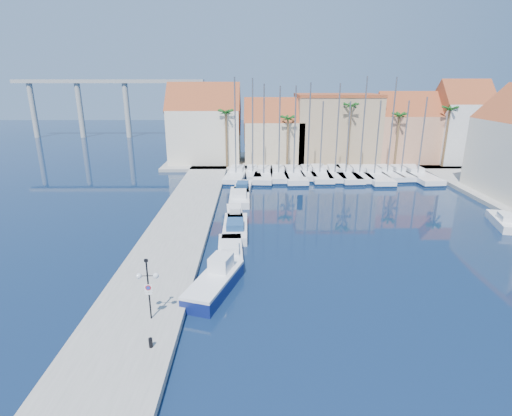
# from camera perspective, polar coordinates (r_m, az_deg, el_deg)

# --- Properties ---
(ground) EXTENTS (260.00, 260.00, 0.00)m
(ground) POSITION_cam_1_polar(r_m,az_deg,el_deg) (27.51, 3.25, -13.38)
(ground) COLOR #081A32
(ground) RESTS_ON ground
(quay_west) EXTENTS (6.00, 77.00, 0.50)m
(quay_west) POSITION_cam_1_polar(r_m,az_deg,el_deg) (40.20, -10.91, -2.89)
(quay_west) COLOR gray
(quay_west) RESTS_ON ground
(shore_north) EXTENTS (54.00, 16.00, 0.50)m
(shore_north) POSITION_cam_1_polar(r_m,az_deg,el_deg) (73.78, 8.72, 6.65)
(shore_north) COLOR gray
(shore_north) RESTS_ON ground
(lamp_post) EXTENTS (1.34, 0.40, 3.93)m
(lamp_post) POSITION_cam_1_polar(r_m,az_deg,el_deg) (24.54, -15.20, -9.90)
(lamp_post) COLOR black
(lamp_post) RESTS_ON quay_west
(bollard) EXTENTS (0.22, 0.22, 0.55)m
(bollard) POSITION_cam_1_polar(r_m,az_deg,el_deg) (23.32, -14.82, -18.11)
(bollard) COLOR black
(bollard) RESTS_ON quay_west
(fishing_boat) EXTENTS (4.01, 6.73, 2.24)m
(fishing_boat) POSITION_cam_1_polar(r_m,az_deg,el_deg) (28.64, -5.82, -10.39)
(fishing_boat) COLOR navy
(fishing_boat) RESTS_ON ground
(motorboat_west_0) EXTENTS (2.36, 6.37, 1.40)m
(motorboat_west_0) POSITION_cam_1_polar(r_m,az_deg,el_deg) (33.87, -3.71, -6.15)
(motorboat_west_0) COLOR white
(motorboat_west_0) RESTS_ON ground
(motorboat_west_1) EXTENTS (2.39, 7.21, 1.40)m
(motorboat_west_1) POSITION_cam_1_polar(r_m,az_deg,el_deg) (38.99, -2.98, -2.84)
(motorboat_west_1) COLOR white
(motorboat_west_1) RESTS_ON ground
(motorboat_west_2) EXTENTS (2.01, 5.14, 1.40)m
(motorboat_west_2) POSITION_cam_1_polar(r_m,az_deg,el_deg) (43.23, -3.07, -0.74)
(motorboat_west_2) COLOR white
(motorboat_west_2) RESTS_ON ground
(motorboat_west_3) EXTENTS (2.50, 7.50, 1.40)m
(motorboat_west_3) POSITION_cam_1_polar(r_m,az_deg,el_deg) (49.32, -2.36, 1.62)
(motorboat_west_3) COLOR white
(motorboat_west_3) RESTS_ON ground
(motorboat_west_4) EXTENTS (2.55, 6.79, 1.40)m
(motorboat_west_4) POSITION_cam_1_polar(r_m,az_deg,el_deg) (53.47, -1.91, 2.91)
(motorboat_west_4) COLOR white
(motorboat_west_4) RESTS_ON ground
(motorboat_east_1) EXTENTS (3.14, 5.98, 1.40)m
(motorboat_east_1) POSITION_cam_1_polar(r_m,az_deg,el_deg) (48.01, 31.91, -1.60)
(motorboat_east_1) COLOR white
(motorboat_east_1) RESTS_ON ground
(sailboat_0) EXTENTS (3.63, 10.57, 14.71)m
(sailboat_0) POSITION_cam_1_polar(r_m,az_deg,el_deg) (60.98, -2.80, 4.85)
(sailboat_0) COLOR white
(sailboat_0) RESTS_ON ground
(sailboat_1) EXTENTS (2.74, 8.39, 14.54)m
(sailboat_1) POSITION_cam_1_polar(r_m,az_deg,el_deg) (61.55, -0.50, 5.05)
(sailboat_1) COLOR white
(sailboat_1) RESTS_ON ground
(sailboat_2) EXTENTS (3.63, 10.71, 13.79)m
(sailboat_2) POSITION_cam_1_polar(r_m,az_deg,el_deg) (60.63, 1.13, 4.78)
(sailboat_2) COLOR white
(sailboat_2) RESTS_ON ground
(sailboat_3) EXTENTS (2.72, 9.80, 13.50)m
(sailboat_3) POSITION_cam_1_polar(r_m,az_deg,el_deg) (61.10, 3.22, 4.87)
(sailboat_3) COLOR white
(sailboat_3) RESTS_ON ground
(sailboat_4) EXTENTS (3.44, 11.40, 13.54)m
(sailboat_4) POSITION_cam_1_polar(r_m,az_deg,el_deg) (60.93, 5.30, 4.76)
(sailboat_4) COLOR white
(sailboat_4) RESTS_ON ground
(sailboat_5) EXTENTS (2.20, 8.10, 13.95)m
(sailboat_5) POSITION_cam_1_polar(r_m,az_deg,el_deg) (62.05, 7.28, 5.00)
(sailboat_5) COLOR white
(sailboat_5) RESTS_ON ground
(sailboat_6) EXTENTS (2.98, 11.07, 11.38)m
(sailboat_6) POSITION_cam_1_polar(r_m,az_deg,el_deg) (62.14, 9.00, 4.86)
(sailboat_6) COLOR white
(sailboat_6) RESTS_ON ground
(sailboat_7) EXTENTS (3.34, 9.79, 13.85)m
(sailboat_7) POSITION_cam_1_polar(r_m,az_deg,el_deg) (62.37, 11.13, 4.83)
(sailboat_7) COLOR white
(sailboat_7) RESTS_ON ground
(sailboat_8) EXTENTS (3.59, 11.53, 11.40)m
(sailboat_8) POSITION_cam_1_polar(r_m,az_deg,el_deg) (62.71, 12.51, 4.77)
(sailboat_8) COLOR white
(sailboat_8) RESTS_ON ground
(sailboat_9) EXTENTS (3.02, 10.03, 14.82)m
(sailboat_9) POSITION_cam_1_polar(r_m,az_deg,el_deg) (62.98, 14.45, 4.74)
(sailboat_9) COLOR white
(sailboat_9) RESTS_ON ground
(sailboat_10) EXTENTS (3.32, 12.00, 11.56)m
(sailboat_10) POSITION_cam_1_polar(r_m,az_deg,el_deg) (63.18, 16.34, 4.56)
(sailboat_10) COLOR white
(sailboat_10) RESTS_ON ground
(sailboat_11) EXTENTS (3.19, 9.47, 14.70)m
(sailboat_11) POSITION_cam_1_polar(r_m,az_deg,el_deg) (64.71, 18.04, 4.78)
(sailboat_11) COLOR white
(sailboat_11) RESTS_ON ground
(sailboat_12) EXTENTS (2.54, 8.43, 11.45)m
(sailboat_12) POSITION_cam_1_polar(r_m,az_deg,el_deg) (65.13, 19.84, 4.64)
(sailboat_12) COLOR white
(sailboat_12) RESTS_ON ground
(sailboat_13) EXTENTS (4.10, 12.22, 12.00)m
(sailboat_13) POSITION_cam_1_polar(r_m,az_deg,el_deg) (65.54, 21.80, 4.46)
(sailboat_13) COLOR white
(sailboat_13) RESTS_ON ground
(building_0) EXTENTS (12.30, 9.00, 13.50)m
(building_0) POSITION_cam_1_polar(r_m,az_deg,el_deg) (71.39, -7.29, 11.45)
(building_0) COLOR #ECE1C5
(building_0) RESTS_ON shore_north
(building_1) EXTENTS (10.30, 8.00, 11.00)m
(building_1) POSITION_cam_1_polar(r_m,az_deg,el_deg) (71.15, 2.56, 10.55)
(building_1) COLOR tan
(building_1) RESTS_ON shore_north
(building_2) EXTENTS (14.20, 10.20, 11.50)m
(building_2) POSITION_cam_1_polar(r_m,az_deg,el_deg) (73.42, 11.30, 11.21)
(building_2) COLOR tan
(building_2) RESTS_ON shore_north
(building_3) EXTENTS (10.30, 8.00, 12.00)m
(building_3) POSITION_cam_1_polar(r_m,az_deg,el_deg) (75.84, 20.49, 10.35)
(building_3) COLOR tan
(building_3) RESTS_ON shore_north
(building_4) EXTENTS (8.30, 8.00, 14.00)m
(building_4) POSITION_cam_1_polar(r_m,az_deg,el_deg) (78.46, 27.09, 10.57)
(building_4) COLOR silver
(building_4) RESTS_ON shore_north
(palm_0) EXTENTS (2.60, 2.60, 10.15)m
(palm_0) POSITION_cam_1_polar(r_m,az_deg,el_deg) (65.83, -4.33, 13.25)
(palm_0) COLOR brown
(palm_0) RESTS_ON shore_north
(palm_1) EXTENTS (2.60, 2.60, 9.15)m
(palm_1) POSITION_cam_1_polar(r_m,az_deg,el_deg) (66.02, 4.59, 12.43)
(palm_1) COLOR brown
(palm_1) RESTS_ON shore_north
(palm_2) EXTENTS (2.60, 2.60, 11.15)m
(palm_2) POSITION_cam_1_polar(r_m,az_deg,el_deg) (67.48, 13.38, 13.74)
(palm_2) COLOR brown
(palm_2) RESTS_ON shore_north
(palm_3) EXTENTS (2.60, 2.60, 9.65)m
(palm_3) POSITION_cam_1_polar(r_m,az_deg,el_deg) (69.87, 19.82, 12.15)
(palm_3) COLOR brown
(palm_3) RESTS_ON shore_north
(palm_4) EXTENTS (2.60, 2.60, 10.65)m
(palm_4) POSITION_cam_1_polar(r_m,az_deg,el_deg) (72.91, 25.95, 12.37)
(palm_4) COLOR brown
(palm_4) RESTS_ON shore_north
(viaduct) EXTENTS (48.00, 2.20, 14.45)m
(viaduct) POSITION_cam_1_polar(r_m,az_deg,el_deg) (111.98, -20.67, 14.65)
(viaduct) COLOR #9E9E99
(viaduct) RESTS_ON ground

